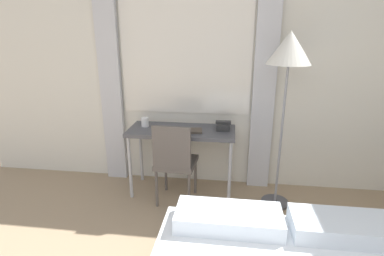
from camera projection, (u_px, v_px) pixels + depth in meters
name	position (u px, v px, depth m)	size (l,w,h in m)	color
wall_back_with_window	(200.00, 68.00, 3.29)	(5.42, 0.13, 2.70)	silver
desk	(182.00, 136.00, 3.22)	(1.14, 0.48, 0.74)	#4C4C51
desk_chair	(175.00, 159.00, 3.04)	(0.43, 0.43, 0.89)	#59514C
standing_lamp	(289.00, 57.00, 2.71)	(0.41, 0.41, 1.75)	#4C4C51
telephone	(223.00, 126.00, 3.20)	(0.16, 0.19, 0.09)	#2D2D2D
book	(191.00, 131.00, 3.12)	(0.25, 0.17, 0.02)	#4C4238
mug	(145.00, 122.00, 3.28)	(0.08, 0.08, 0.10)	white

